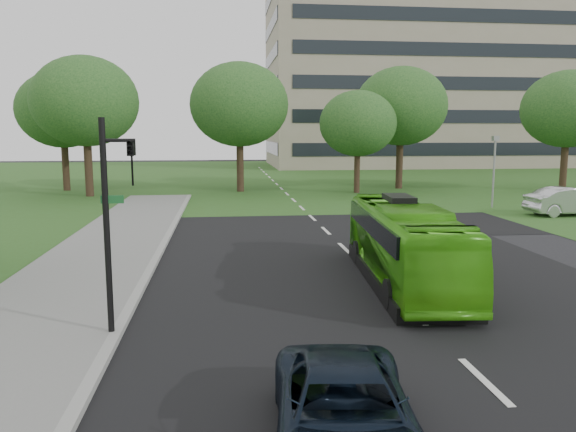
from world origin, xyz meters
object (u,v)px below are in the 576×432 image
object	(u,v)px
tree_park_c	(358,124)
camera_pole	(494,162)
suv	(345,414)
traffic_light	(113,211)
office_building	(415,75)
tree_park_b	(239,105)
bus	(404,244)
tree_park_d	(401,106)
sedan	(570,201)
tree_park_f	(62,110)
tree_park_e	(568,109)
tree_park_a	(85,102)

from	to	relation	value
tree_park_c	camera_pole	bearing A→B (deg)	-56.19
suv	traffic_light	bearing A→B (deg)	134.54
office_building	tree_park_c	size ratio (longest dim) A/B	5.24
tree_park_b	suv	bearing A→B (deg)	-89.47
bus	office_building	bearing A→B (deg)	75.25
tree_park_d	office_building	bearing A→B (deg)	69.30
tree_park_c	bus	size ratio (longest dim) A/B	0.89
tree_park_b	tree_park_c	distance (m)	9.05
tree_park_b	tree_park_c	bearing A→B (deg)	-12.27
traffic_light	tree_park_b	bearing A→B (deg)	97.77
office_building	sedan	xyz separation A→B (m)	(-7.74, -48.59, -11.72)
tree_park_c	bus	distance (m)	26.16
tree_park_b	suv	size ratio (longest dim) A/B	2.26
tree_park_b	suv	xyz separation A→B (m)	(0.34, -36.17, -6.01)
tree_park_f	camera_pole	world-z (taller)	tree_park_f
tree_park_e	sedan	xyz separation A→B (m)	(-7.62, -12.64, -5.54)
sedan	traffic_light	size ratio (longest dim) A/B	0.98
tree_park_e	camera_pole	bearing A→B (deg)	-138.79
office_building	tree_park_e	xyz separation A→B (m)	(-0.12, -35.95, -6.19)
tree_park_a	bus	distance (m)	29.80
tree_park_d	traffic_light	world-z (taller)	tree_park_d
tree_park_d	tree_park_e	size ratio (longest dim) A/B	1.05
office_building	sedan	size ratio (longest dim) A/B	8.47
tree_park_b	traffic_light	world-z (taller)	tree_park_b
tree_park_f	sedan	world-z (taller)	tree_park_f
camera_pole	tree_park_c	bearing A→B (deg)	121.09
office_building	traffic_light	size ratio (longest dim) A/B	8.31
office_building	tree_park_b	world-z (taller)	office_building
sedan	traffic_light	world-z (taller)	traffic_light
office_building	tree_park_e	bearing A→B (deg)	-90.19
tree_park_e	suv	world-z (taller)	tree_park_e
tree_park_d	tree_park_f	world-z (taller)	tree_park_d
office_building	tree_park_b	bearing A→B (deg)	-126.87
office_building	bus	world-z (taller)	office_building
tree_park_e	office_building	bearing A→B (deg)	89.81
tree_park_c	traffic_light	xyz separation A→B (m)	(-12.41, -29.18, -2.36)
office_building	tree_park_b	size ratio (longest dim) A/B	4.09
tree_park_a	tree_park_f	size ratio (longest dim) A/B	1.07
tree_park_d	traffic_light	xyz separation A→B (m)	(-16.60, -32.03, -3.77)
suv	tree_park_e	bearing A→B (deg)	60.13
camera_pole	bus	bearing A→B (deg)	-126.60
sedan	camera_pole	world-z (taller)	camera_pole
tree_park_c	sedan	world-z (taller)	tree_park_c
tree_park_c	suv	distance (m)	35.58
tree_park_d	tree_park_e	xyz separation A→B (m)	(12.29, -3.11, -0.29)
tree_park_e	camera_pole	xyz separation A→B (m)	(-10.28, -9.00, -3.52)
tree_park_d	traffic_light	size ratio (longest dim) A/B	2.02
tree_park_f	bus	world-z (taller)	tree_park_f
camera_pole	tree_park_a	bearing A→B (deg)	157.92
tree_park_c	traffic_light	size ratio (longest dim) A/B	1.59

